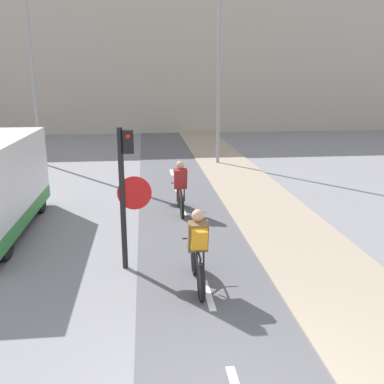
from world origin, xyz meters
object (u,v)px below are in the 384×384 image
object	(u,v)px
traffic_light_pole	(126,183)
street_lamp_far	(30,50)
cyclist_near	(198,251)
street_lamp_sidewalk	(219,50)
cyclist_far	(180,190)

from	to	relation	value
traffic_light_pole	street_lamp_far	world-z (taller)	street_lamp_far
traffic_light_pole	cyclist_near	size ratio (longest dim) A/B	1.69
street_lamp_sidewalk	cyclist_far	world-z (taller)	street_lamp_sidewalk
street_lamp_far	street_lamp_sidewalk	bearing A→B (deg)	-6.69
cyclist_near	cyclist_far	xyz separation A→B (m)	(0.06, 4.47, -0.04)
street_lamp_far	cyclist_near	distance (m)	14.04
cyclist_near	cyclist_far	bearing A→B (deg)	89.19
street_lamp_sidewalk	cyclist_near	distance (m)	12.26
street_lamp_far	cyclist_near	size ratio (longest dim) A/B	4.76
cyclist_near	cyclist_far	distance (m)	4.47
traffic_light_pole	street_lamp_far	distance (m)	12.41
street_lamp_sidewalk	cyclist_near	size ratio (longest dim) A/B	4.77
street_lamp_far	cyclist_far	bearing A→B (deg)	-54.25
street_lamp_far	cyclist_near	bearing A→B (deg)	-65.69
traffic_light_pole	cyclist_far	distance (m)	3.90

